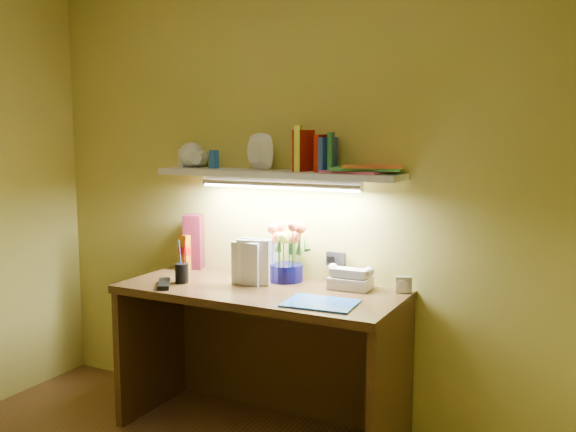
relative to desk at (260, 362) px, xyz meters
The scene contains 13 objects.
desk is the anchor object (origin of this frame).
flower_bouquet 0.56m from the desk, 77.03° to the left, with size 0.19×0.19×0.31m, color #06073C, non-canonical shape.
telephone 0.62m from the desk, 25.74° to the left, with size 0.19×0.15×0.12m, color beige, non-canonical shape.
desk_clock 0.81m from the desk, 20.08° to the left, with size 0.08×0.04×0.08m, color silver.
whisky_bottle 0.78m from the desk, 161.46° to the left, with size 0.07×0.07×0.25m, color #A25004, non-canonical shape.
whisky_box 0.80m from the desk, 157.56° to the left, with size 0.10×0.10×0.30m, color #51101A.
pen_cup 0.62m from the desk, 168.46° to the right, with size 0.07×0.07×0.17m, color black.
art_card 0.53m from the desk, 122.62° to the left, with size 0.21×0.04×0.21m, color white, non-canonical shape.
tv_remote 0.62m from the desk, 157.78° to the right, with size 0.05×0.20×0.02m, color black.
blue_folder 0.56m from the desk, 18.94° to the right, with size 0.31×0.23×0.01m, color blue.
desk_book_a 0.51m from the desk, behind, with size 0.17×0.02×0.23m, color white.
desk_book_b 0.51m from the desk, behind, with size 0.16×0.02×0.22m, color silver.
wall_shelf 0.98m from the desk, 92.51° to the left, with size 1.31×0.33×0.25m.
Camera 1 is at (1.52, -1.46, 1.51)m, focal length 40.00 mm.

